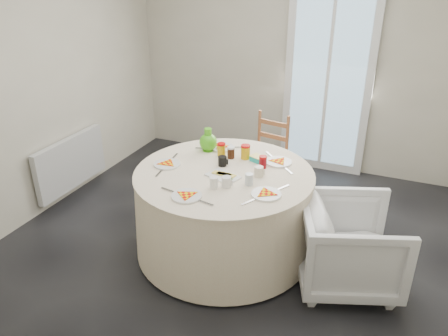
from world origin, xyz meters
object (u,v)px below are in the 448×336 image
at_px(radiator, 71,163).
at_px(green_pitcher, 208,140).
at_px(table, 224,212).
at_px(wooden_chair, 265,154).
at_px(armchair, 350,241).

distance_m(radiator, green_pitcher, 1.67).
relative_size(table, green_pitcher, 7.35).
xyz_separation_m(wooden_chair, green_pitcher, (-0.31, -0.77, 0.40)).
relative_size(radiator, table, 0.65).
bearing_deg(wooden_chair, armchair, -36.60).
height_order(radiator, green_pitcher, green_pitcher).
xyz_separation_m(radiator, table, (1.91, -0.28, -0.01)).
xyz_separation_m(armchair, green_pitcher, (-1.38, 0.39, 0.48)).
relative_size(armchair, green_pitcher, 3.65).
height_order(wooden_chair, green_pitcher, green_pitcher).
relative_size(radiator, wooden_chair, 1.12).
xyz_separation_m(radiator, wooden_chair, (1.91, 0.85, 0.09)).
xyz_separation_m(radiator, armchair, (2.98, -0.31, 0.01)).
bearing_deg(wooden_chair, radiator, -145.27).
distance_m(armchair, green_pitcher, 1.51).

